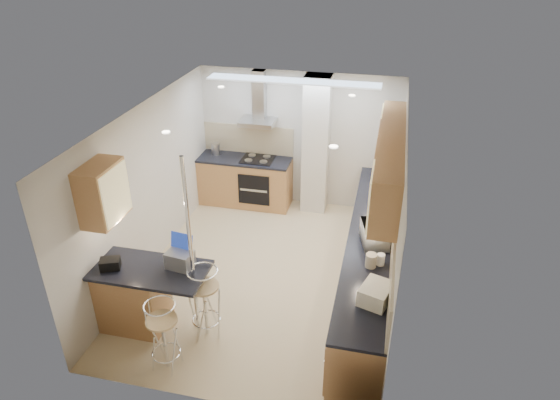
% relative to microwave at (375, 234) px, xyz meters
% --- Properties ---
extents(ground, '(4.80, 4.80, 0.00)m').
position_rel_microwave_xyz_m(ground, '(-1.55, 0.22, -1.06)').
color(ground, beige).
rests_on(ground, ground).
extents(room_shell, '(3.64, 4.84, 2.51)m').
position_rel_microwave_xyz_m(room_shell, '(-1.22, 0.59, 0.48)').
color(room_shell, beige).
rests_on(room_shell, ground).
extents(right_counter, '(0.63, 4.40, 0.92)m').
position_rel_microwave_xyz_m(right_counter, '(-0.05, 0.22, -0.60)').
color(right_counter, '#A77443').
rests_on(right_counter, ground).
extents(back_counter, '(1.70, 0.63, 0.92)m').
position_rel_microwave_xyz_m(back_counter, '(-2.50, 2.32, -0.60)').
color(back_counter, '#A77443').
rests_on(back_counter, ground).
extents(peninsula, '(1.47, 0.72, 0.94)m').
position_rel_microwave_xyz_m(peninsula, '(-2.67, -1.23, -0.58)').
color(peninsula, '#A77443').
rests_on(peninsula, ground).
extents(microwave, '(0.45, 0.56, 0.28)m').
position_rel_microwave_xyz_m(microwave, '(0.00, 0.00, 0.00)').
color(microwave, white).
rests_on(microwave, right_counter).
extents(laptop, '(0.34, 0.27, 0.21)m').
position_rel_microwave_xyz_m(laptop, '(-2.30, -1.11, -0.01)').
color(laptop, gray).
rests_on(laptop, peninsula).
extents(bag, '(0.28, 0.25, 0.13)m').
position_rel_microwave_xyz_m(bag, '(-3.12, -1.33, -0.05)').
color(bag, black).
rests_on(bag, peninsula).
extents(bar_stool_near, '(0.48, 0.48, 0.94)m').
position_rel_microwave_xyz_m(bar_stool_near, '(-2.25, -1.82, -0.59)').
color(bar_stool_near, tan).
rests_on(bar_stool_near, ground).
extents(bar_stool_end, '(0.58, 0.58, 1.00)m').
position_rel_microwave_xyz_m(bar_stool_end, '(-1.98, -1.18, -0.56)').
color(bar_stool_end, tan).
rests_on(bar_stool_end, ground).
extents(jar_a, '(0.14, 0.14, 0.17)m').
position_rel_microwave_xyz_m(jar_a, '(-0.05, 0.67, -0.05)').
color(jar_a, white).
rests_on(jar_a, right_counter).
extents(jar_b, '(0.14, 0.14, 0.16)m').
position_rel_microwave_xyz_m(jar_b, '(-0.08, 1.58, -0.06)').
color(jar_b, white).
rests_on(jar_b, right_counter).
extents(jar_c, '(0.18, 0.18, 0.18)m').
position_rel_microwave_xyz_m(jar_c, '(-0.01, -0.54, -0.05)').
color(jar_c, '#C2B59B').
rests_on(jar_c, right_counter).
extents(jar_d, '(0.12, 0.12, 0.15)m').
position_rel_microwave_xyz_m(jar_d, '(0.10, -0.47, -0.06)').
color(jar_d, white).
rests_on(jar_d, right_counter).
extents(bread_bin, '(0.42, 0.47, 0.21)m').
position_rel_microwave_xyz_m(bread_bin, '(0.08, -1.19, -0.03)').
color(bread_bin, white).
rests_on(bread_bin, right_counter).
extents(kettle, '(0.16, 0.16, 0.21)m').
position_rel_microwave_xyz_m(kettle, '(-3.08, 2.40, -0.03)').
color(kettle, '#AEB0B3').
rests_on(kettle, back_counter).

